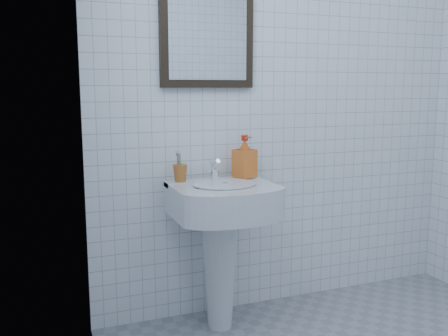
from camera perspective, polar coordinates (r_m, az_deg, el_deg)
name	(u,v)px	position (r m, az deg, el deg)	size (l,w,h in m)	color
wall_back	(285,86)	(2.83, 6.94, 9.30)	(2.20, 0.02, 2.50)	white
wall_left	(125,84)	(1.31, -11.26, 9.36)	(0.02, 2.40, 2.50)	white
washbasin	(221,231)	(2.54, -0.32, -7.24)	(0.51, 0.37, 0.78)	silver
faucet	(215,171)	(2.56, -1.07, -0.35)	(0.05, 0.10, 0.11)	white
toothbrush_cup	(180,173)	(2.52, -5.03, -0.59)	(0.07, 0.07, 0.09)	#B36325
soap_dispenser	(245,157)	(2.62, 2.37, 1.31)	(0.10, 0.10, 0.22)	#D45314
wall_mirror	(207,26)	(2.64, -1.93, 15.90)	(0.50, 0.04, 0.62)	black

